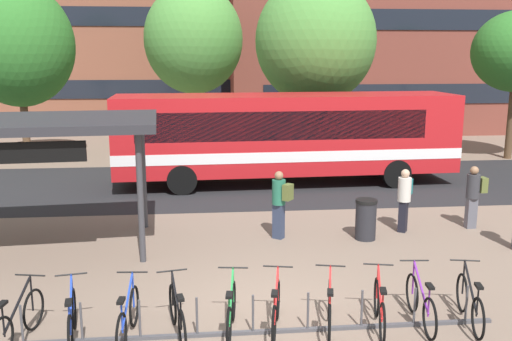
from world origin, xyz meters
TOP-DOWN VIEW (x-y plane):
  - ground at (0.00, 0.00)m, footprint 200.00×200.00m
  - bus_lane_asphalt at (0.00, 10.29)m, footprint 80.00×7.20m
  - city_bus at (1.86, 10.30)m, footprint 12.11×3.02m
  - bike_rack at (-0.35, -0.68)m, footprint 8.37×0.16m
  - parked_bicycle_black_0 at (-4.15, -0.65)m, footprint 0.53×1.70m
  - parked_bicycle_blue_1 at (-3.30, -0.68)m, footprint 0.52×1.71m
  - parked_bicycle_blue_2 at (-2.40, -0.69)m, footprint 0.52×1.72m
  - parked_bicycle_black_3 at (-1.61, -0.67)m, footprint 0.54×1.70m
  - parked_bicycle_green_4 at (-0.71, -0.64)m, footprint 0.52×1.72m
  - parked_bicycle_red_5 at (0.04, -0.65)m, footprint 0.54×1.70m
  - parked_bicycle_red_6 at (0.94, -0.70)m, footprint 0.58×1.69m
  - parked_bicycle_red_7 at (1.80, -0.72)m, footprint 0.56×1.69m
  - parked_bicycle_purple_8 at (2.56, -0.60)m, footprint 0.52×1.72m
  - parked_bicycle_black_9 at (3.41, -0.67)m, footprint 0.54×1.70m
  - transit_shelter at (-5.60, 3.90)m, footprint 7.00×3.91m
  - commuter_olive_pack_0 at (6.03, 4.59)m, footprint 0.53×0.35m
  - commuter_teal_pack_1 at (4.09, 4.49)m, footprint 0.54×0.61m
  - commuter_olive_pack_3 at (0.76, 4.19)m, footprint 0.60×0.56m
  - trash_bin at (2.91, 3.95)m, footprint 0.55×0.55m
  - street_tree_0 at (-1.54, 18.59)m, footprint 4.76×4.76m
  - street_tree_1 at (-8.75, 15.41)m, footprint 4.55×4.55m
  - street_tree_2 at (3.69, 14.84)m, footprint 5.14×5.14m
  - building_centre_block at (1.63, 42.09)m, footprint 16.57×12.78m

SIDE VIEW (x-z plane):
  - ground at x=0.00m, z-range 0.00..0.00m
  - bus_lane_asphalt at x=0.00m, z-range 0.00..0.01m
  - bike_rack at x=-0.35m, z-range -0.26..0.44m
  - parked_bicycle_black_0 at x=-4.15m, z-range -0.11..0.88m
  - parked_bicycle_blue_1 at x=-3.30m, z-range -0.11..0.88m
  - parked_bicycle_blue_2 at x=-2.40m, z-range -0.11..0.88m
  - parked_bicycle_black_3 at x=-1.61m, z-range -0.11..0.88m
  - parked_bicycle_green_4 at x=-0.71m, z-range -0.11..0.88m
  - parked_bicycle_red_5 at x=0.04m, z-range -0.11..0.88m
  - parked_bicycle_red_6 at x=0.94m, z-range -0.11..0.88m
  - parked_bicycle_red_7 at x=1.80m, z-range -0.11..0.88m
  - parked_bicycle_purple_8 at x=2.56m, z-range -0.11..0.88m
  - parked_bicycle_black_9 at x=3.41m, z-range -0.11..0.88m
  - trash_bin at x=2.91m, z-range 0.00..1.03m
  - commuter_teal_pack_1 at x=4.09m, z-range 0.13..1.81m
  - commuter_olive_pack_0 at x=6.03m, z-range 0.13..1.82m
  - commuter_olive_pack_3 at x=0.76m, z-range 0.14..1.88m
  - city_bus at x=1.86m, z-range 0.18..3.38m
  - transit_shelter at x=-5.60m, z-range 1.39..4.53m
  - street_tree_1 at x=-8.75m, z-range 1.19..8.70m
  - street_tree_2 at x=3.69m, z-range 1.21..9.06m
  - street_tree_0 at x=-1.54m, z-range 1.33..9.24m
  - building_centre_block at x=1.63m, z-range 0.00..10.68m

